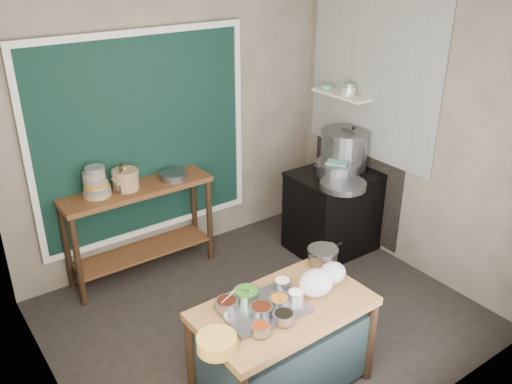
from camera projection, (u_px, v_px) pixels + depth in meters
floor at (263, 318)px, 4.86m from camera, size 3.50×3.00×0.02m
back_wall at (174, 125)px, 5.38m from camera, size 3.50×0.02×2.80m
left_wall at (34, 239)px, 3.34m from camera, size 0.02×3.00×2.80m
right_wall at (412, 132)px, 5.19m from camera, size 0.02×3.00×2.80m
curtain_panel at (144, 138)px, 5.18m from camera, size 2.10×0.02×1.90m
curtain_frame at (144, 138)px, 5.18m from camera, size 2.22×0.03×2.02m
tile_panel at (372, 75)px, 5.39m from camera, size 0.02×1.70×1.70m
soot_patch at (356, 177)px, 5.96m from camera, size 0.01×1.30×1.30m
wall_shelf at (341, 94)px, 5.66m from camera, size 0.22×0.70×0.03m
prep_table at (283, 347)px, 3.95m from camera, size 1.27×0.75×0.75m
back_counter at (141, 231)px, 5.31m from camera, size 1.45×0.40×0.95m
stove_block at (334, 212)px, 5.79m from camera, size 0.90×0.68×0.85m
stove_top at (337, 174)px, 5.61m from camera, size 0.92×0.69×0.03m
condiment_tray at (263, 309)px, 3.74m from camera, size 0.60×0.45×0.03m
condiment_bowls at (262, 303)px, 3.72m from camera, size 0.61×0.50×0.07m
yellow_basin at (217, 343)px, 3.36m from camera, size 0.34×0.34×0.10m
saucepan at (323, 256)px, 4.25m from camera, size 0.29×0.29×0.14m
plastic_bag_a at (316, 283)px, 3.87m from camera, size 0.28×0.24×0.19m
plastic_bag_b at (332, 273)px, 4.01m from camera, size 0.26×0.24×0.16m
bowl_stack at (96, 183)px, 4.89m from camera, size 0.25×0.25×0.29m
utensil_cup at (122, 187)px, 5.01m from camera, size 0.15×0.15×0.08m
ceramic_crock at (126, 181)px, 5.04m from camera, size 0.33×0.33×0.17m
wide_bowl at (174, 176)px, 5.27m from camera, size 0.30×0.30×0.07m
stock_pot at (344, 149)px, 5.65m from camera, size 0.66×0.66×0.41m
pot_lid at (351, 148)px, 5.64m from camera, size 0.12×0.45×0.45m
steamer at (338, 169)px, 5.51m from camera, size 0.60×0.60×0.15m
green_cloth at (339, 161)px, 5.47m from camera, size 0.33×0.31×0.02m
shallow_pan at (343, 185)px, 5.26m from camera, size 0.51×0.51×0.06m
shelf_bowl_stack at (349, 89)px, 5.56m from camera, size 0.16×0.16×0.13m
shelf_bowl_green at (327, 87)px, 5.81m from camera, size 0.16×0.16×0.04m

